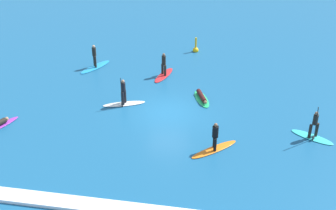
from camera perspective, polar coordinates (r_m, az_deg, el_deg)
ground_plane at (r=28.06m, az=-0.00°, el=-0.89°), size 120.00×120.00×0.00m
surfer_on_green_board at (r=29.50m, az=4.41°, el=0.96°), size 1.62×2.55×0.39m
surfer_on_white_board at (r=28.80m, az=-5.77°, el=0.93°), size 2.82×1.58×2.05m
surfer_on_orange_board at (r=24.42m, az=6.08°, el=-4.90°), size 2.66×2.50×1.74m
surfer_on_red_board at (r=32.55m, az=-0.55°, el=4.47°), size 1.38×2.82×1.80m
surfer_on_teal_board at (r=26.66m, az=18.35°, el=-3.25°), size 2.55×1.81×2.32m
surfer_on_blue_board at (r=34.36m, az=-9.46°, el=5.49°), size 2.04×3.03×1.85m
marker_buoy at (r=36.95m, az=3.61°, el=7.26°), size 0.49×0.49×1.35m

